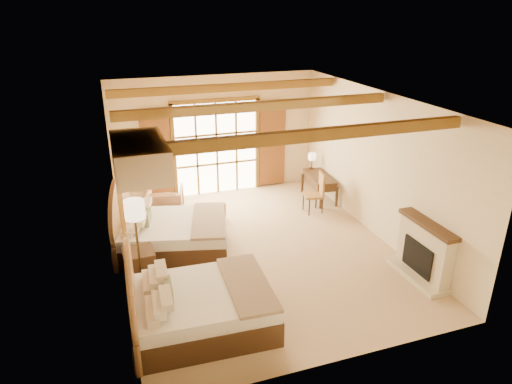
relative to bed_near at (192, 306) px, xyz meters
name	(u,v)px	position (x,y,z in m)	size (l,w,h in m)	color
floor	(258,249)	(1.84, 2.09, -0.44)	(7.00, 7.00, 0.00)	tan
wall_back	(216,136)	(1.84, 5.59, 1.16)	(5.50, 5.50, 0.00)	beige
wall_left	(116,197)	(-0.91, 2.09, 1.16)	(7.00, 7.00, 0.00)	beige
wall_right	(377,165)	(4.59, 2.09, 1.16)	(7.00, 7.00, 0.00)	beige
ceiling	(259,100)	(1.84, 2.09, 2.76)	(7.00, 7.00, 0.00)	#BB773E
ceiling_beams	(259,106)	(1.84, 2.09, 2.64)	(5.39, 4.60, 0.18)	brown
french_doors	(217,149)	(1.84, 5.53, 0.81)	(3.95, 0.08, 2.60)	white
fireplace	(423,253)	(4.44, 0.09, 0.07)	(0.46, 1.40, 1.16)	beige
painting	(121,205)	(-0.86, 1.34, 1.31)	(0.06, 0.95, 0.75)	gold
canopy_valance	(140,156)	(-0.56, 0.09, 2.51)	(0.70, 1.40, 0.45)	beige
bed_near	(192,306)	(0.00, 0.00, 0.00)	(2.29, 1.78, 1.46)	#412D17
bed_far	(165,232)	(-0.02, 2.65, 0.00)	(2.61, 2.18, 1.47)	#412D17
nightstand	(140,267)	(-0.66, 1.64, -0.11)	(0.55, 0.55, 0.66)	#412D17
floor_lamp	(134,215)	(-0.66, 1.37, 1.07)	(0.38, 0.38, 1.78)	#3C2D19
armchair	(166,203)	(0.22, 4.29, -0.05)	(0.84, 0.86, 0.79)	#AE7752
ottoman	(211,210)	(1.27, 3.99, -0.25)	(0.53, 0.53, 0.38)	tan
desk	(319,186)	(4.27, 4.15, -0.08)	(0.68, 1.30, 0.67)	#412D17
desk_chair	(314,200)	(3.80, 3.47, -0.12)	(0.54, 0.53, 1.02)	olive
desk_lamp	(312,157)	(4.30, 4.72, 0.56)	(0.22, 0.22, 0.44)	#3C2D19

